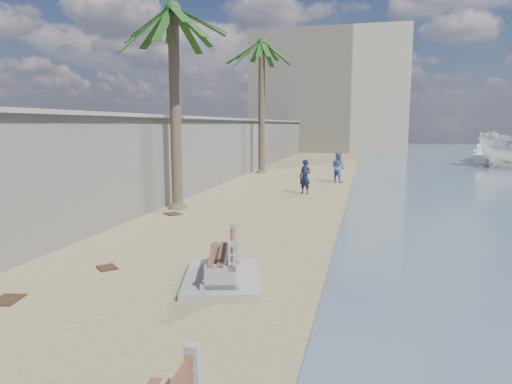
{
  "coord_description": "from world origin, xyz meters",
  "views": [
    {
      "loc": [
        2.76,
        -6.33,
        3.24
      ],
      "look_at": [
        -0.5,
        7.0,
        1.2
      ],
      "focal_mm": 32.0,
      "sensor_mm": 36.0,
      "label": 1
    }
  ],
  "objects_px": {
    "palm_mid": "(173,12)",
    "person_b": "(338,166)",
    "yacht_far": "(487,157)",
    "bench_far": "(222,262)",
    "palm_back": "(262,45)",
    "person_a": "(305,174)"
  },
  "relations": [
    {
      "from": "bench_far",
      "to": "yacht_far",
      "type": "distance_m",
      "value": 37.85
    },
    {
      "from": "yacht_far",
      "to": "palm_back",
      "type": "bearing_deg",
      "value": 142.03
    },
    {
      "from": "person_b",
      "to": "bench_far",
      "type": "bearing_deg",
      "value": 119.88
    },
    {
      "from": "bench_far",
      "to": "yacht_far",
      "type": "bearing_deg",
      "value": 69.58
    },
    {
      "from": "bench_far",
      "to": "person_b",
      "type": "bearing_deg",
      "value": 85.77
    },
    {
      "from": "palm_mid",
      "to": "yacht_far",
      "type": "distance_m",
      "value": 33.67
    },
    {
      "from": "person_a",
      "to": "yacht_far",
      "type": "xyz_separation_m",
      "value": [
        13.14,
        23.09,
        -0.58
      ]
    },
    {
      "from": "palm_back",
      "to": "person_a",
      "type": "relative_size",
      "value": 5.04
    },
    {
      "from": "person_a",
      "to": "yacht_far",
      "type": "distance_m",
      "value": 26.57
    },
    {
      "from": "bench_far",
      "to": "person_a",
      "type": "height_order",
      "value": "person_a"
    },
    {
      "from": "palm_back",
      "to": "yacht_far",
      "type": "relative_size",
      "value": 1.17
    },
    {
      "from": "bench_far",
      "to": "person_a",
      "type": "relative_size",
      "value": 1.38
    },
    {
      "from": "person_b",
      "to": "yacht_far",
      "type": "bearing_deg",
      "value": -89.04
    },
    {
      "from": "person_b",
      "to": "palm_mid",
      "type": "bearing_deg",
      "value": 94.38
    },
    {
      "from": "bench_far",
      "to": "person_b",
      "type": "height_order",
      "value": "person_b"
    },
    {
      "from": "palm_mid",
      "to": "person_a",
      "type": "distance_m",
      "value": 9.11
    },
    {
      "from": "yacht_far",
      "to": "person_b",
      "type": "bearing_deg",
      "value": 159.05
    },
    {
      "from": "palm_mid",
      "to": "person_b",
      "type": "xyz_separation_m",
      "value": [
        5.52,
        9.67,
        -6.38
      ]
    },
    {
      "from": "palm_mid",
      "to": "person_a",
      "type": "xyz_separation_m",
      "value": [
        4.31,
        4.85,
        -6.39
      ]
    },
    {
      "from": "palm_back",
      "to": "person_b",
      "type": "relative_size",
      "value": 5.03
    },
    {
      "from": "palm_back",
      "to": "yacht_far",
      "type": "distance_m",
      "value": 23.83
    },
    {
      "from": "person_a",
      "to": "person_b",
      "type": "distance_m",
      "value": 4.97
    }
  ]
}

